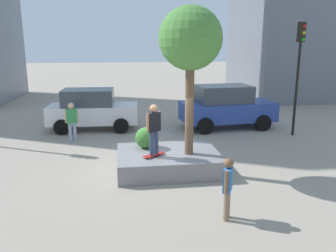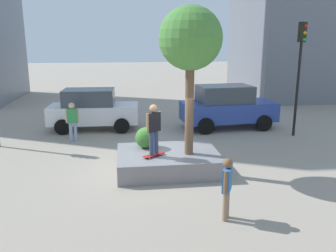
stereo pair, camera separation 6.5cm
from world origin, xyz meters
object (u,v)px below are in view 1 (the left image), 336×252
object	(u,v)px
planter_ledge	(168,161)
skateboarder	(154,126)
police_car	(92,109)
traffic_light_corner	(299,61)
pedestrian_crossing	(228,184)
plaza_tree	(190,40)
sedan_parked	(226,106)
bystander_watching	(72,119)
skateboard	(154,155)

from	to	relation	value
planter_ledge	skateboarder	bearing A→B (deg)	-141.72
police_car	planter_ledge	bearing A→B (deg)	-63.89
traffic_light_corner	pedestrian_crossing	size ratio (longest dim) A/B	3.21
planter_ledge	police_car	world-z (taller)	police_car
plaza_tree	traffic_light_corner	distance (m)	6.90
sedan_parked	police_car	bearing A→B (deg)	175.04
bystander_watching	planter_ledge	bearing A→B (deg)	-47.68
skateboarder	sedan_parked	xyz separation A→B (m)	(4.17, 5.79, -0.56)
skateboarder	skateboard	bearing A→B (deg)	-93.58
planter_ledge	skateboarder	world-z (taller)	skateboarder
police_car	pedestrian_crossing	xyz separation A→B (m)	(3.89, -9.48, -0.10)
pedestrian_crossing	skateboard	bearing A→B (deg)	115.29
police_car	bystander_watching	world-z (taller)	police_car
skateboarder	pedestrian_crossing	world-z (taller)	skateboarder
sedan_parked	pedestrian_crossing	size ratio (longest dim) A/B	3.01
police_car	traffic_light_corner	xyz separation A→B (m)	(9.24, -2.38, 2.40)
plaza_tree	skateboard	size ratio (longest dim) A/B	6.04
traffic_light_corner	pedestrian_crossing	distance (m)	9.24
sedan_parked	bystander_watching	distance (m)	7.43
skateboarder	traffic_light_corner	bearing A→B (deg)	30.30
plaza_tree	traffic_light_corner	xyz separation A→B (m)	(5.66, 3.85, -0.86)
skateboarder	police_car	bearing A→B (deg)	110.78
pedestrian_crossing	police_car	bearing A→B (deg)	112.29
skateboarder	bystander_watching	xyz separation A→B (m)	(-3.12, 4.39, -0.66)
planter_ledge	plaza_tree	bearing A→B (deg)	-21.38
planter_ledge	sedan_parked	bearing A→B (deg)	55.81
planter_ledge	bystander_watching	world-z (taller)	bystander_watching
traffic_light_corner	bystander_watching	bearing A→B (deg)	177.71
police_car	bystander_watching	distance (m)	2.10
plaza_tree	police_car	distance (m)	7.88
skateboard	sedan_parked	bearing A→B (deg)	54.24
planter_ledge	plaza_tree	world-z (taller)	plaza_tree
sedan_parked	traffic_light_corner	xyz separation A→B (m)	(2.66, -1.80, 2.32)
traffic_light_corner	police_car	bearing A→B (deg)	165.58
police_car	pedestrian_crossing	bearing A→B (deg)	-67.71
bystander_watching	skateboarder	bearing A→B (deg)	-54.58
pedestrian_crossing	bystander_watching	world-z (taller)	bystander_watching
skateboard	skateboarder	bearing A→B (deg)	86.42
skateboard	police_car	world-z (taller)	police_car
skateboarder	police_car	distance (m)	6.84
plaza_tree	skateboard	world-z (taller)	plaza_tree
planter_ledge	traffic_light_corner	size ratio (longest dim) A/B	0.67
plaza_tree	police_car	size ratio (longest dim) A/B	1.08
skateboard	traffic_light_corner	distance (m)	8.36
sedan_parked	skateboard	bearing A→B (deg)	-125.76
police_car	sedan_parked	bearing A→B (deg)	-4.96
plaza_tree	bystander_watching	xyz separation A→B (m)	(-4.29, 4.24, -3.29)
planter_ledge	bystander_watching	distance (m)	5.43
sedan_parked	plaza_tree	bearing A→B (deg)	-118.02
skateboard	skateboarder	xyz separation A→B (m)	(0.00, 0.00, 0.96)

